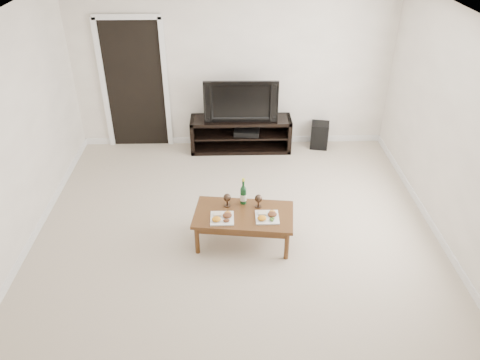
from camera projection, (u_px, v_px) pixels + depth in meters
name	position (u px, v px, depth m)	size (l,w,h in m)	color
floor	(236.00, 247.00, 5.65)	(5.50, 5.50, 0.00)	beige
back_wall	(233.00, 67.00, 7.31)	(5.00, 0.04, 2.60)	white
ceiling	(235.00, 25.00, 4.26)	(5.00, 5.50, 0.04)	white
doorway	(135.00, 86.00, 7.39)	(0.90, 0.02, 2.05)	black
media_console	(241.00, 134.00, 7.62)	(1.62, 0.45, 0.55)	black
television	(241.00, 99.00, 7.30)	(1.15, 0.15, 0.67)	black
av_receiver	(247.00, 132.00, 7.59)	(0.40, 0.30, 0.08)	black
subwoofer	(319.00, 135.00, 7.73)	(0.28, 0.28, 0.42)	black
coffee_table	(244.00, 228.00, 5.63)	(1.17, 0.64, 0.42)	brown
plate_left	(222.00, 217.00, 5.40)	(0.27, 0.27, 0.07)	white
plate_right	(267.00, 216.00, 5.42)	(0.27, 0.27, 0.07)	white
wine_bottle	(243.00, 191.00, 5.61)	(0.07, 0.07, 0.35)	#0F3719
goblet_left	(227.00, 200.00, 5.60)	(0.09, 0.09, 0.17)	#392A1F
goblet_right	(258.00, 201.00, 5.59)	(0.09, 0.09, 0.17)	#392A1F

